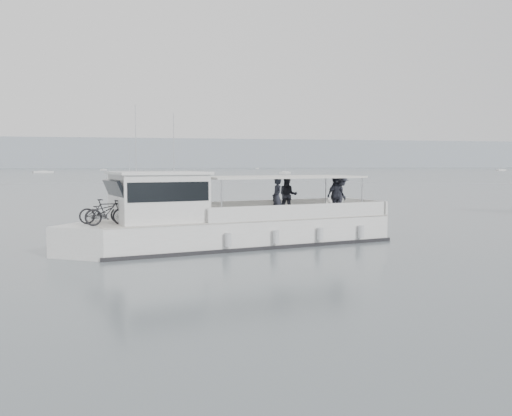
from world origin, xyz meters
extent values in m
plane|color=#515B60|center=(0.00, 0.00, 0.00)|extent=(1400.00, 1400.00, 0.00)
cube|color=#939EA8|center=(0.00, 560.00, 14.00)|extent=(1400.00, 90.00, 28.00)
cube|color=white|center=(3.57, -2.35, 0.48)|extent=(13.24, 6.29, 1.39)
cube|color=white|center=(-2.65, -3.84, 0.48)|extent=(3.38, 3.38, 1.39)
cube|color=beige|center=(3.57, -2.35, 1.17)|extent=(13.24, 6.29, 0.06)
cube|color=black|center=(3.57, -2.35, 0.05)|extent=(13.48, 6.46, 0.19)
cube|color=white|center=(5.06, -0.31, 1.49)|extent=(8.33, 2.08, 0.64)
cube|color=white|center=(5.82, -3.51, 1.49)|extent=(8.33, 2.08, 0.64)
cube|color=white|center=(9.75, -0.88, 1.49)|extent=(0.89, 3.35, 0.64)
cube|color=white|center=(-0.16, -3.24, 2.13)|extent=(3.99, 3.59, 1.92)
cube|color=black|center=(-1.77, -3.63, 2.29)|extent=(1.20, 2.73, 1.23)
cube|color=black|center=(-0.16, -3.24, 2.45)|extent=(3.79, 3.59, 0.75)
cube|color=white|center=(-0.16, -3.24, 3.15)|extent=(4.25, 3.85, 0.11)
cube|color=silver|center=(5.23, -1.96, 2.93)|extent=(7.80, 4.79, 0.09)
cylinder|color=silver|center=(2.26, -4.20, 2.05)|extent=(0.08, 0.08, 1.76)
cylinder|color=silver|center=(1.57, -1.30, 2.05)|extent=(0.08, 0.08, 1.76)
cylinder|color=silver|center=(8.90, -2.62, 2.05)|extent=(0.08, 0.08, 1.76)
cylinder|color=silver|center=(8.21, 0.28, 2.05)|extent=(0.08, 0.08, 1.76)
cylinder|color=silver|center=(-1.01, -2.46, 4.53)|extent=(0.04, 0.04, 2.77)
cylinder|color=silver|center=(0.43, -3.87, 4.32)|extent=(0.04, 0.04, 2.35)
cylinder|color=#BABDC1|center=(2.45, -4.55, 0.53)|extent=(0.31, 0.31, 0.53)
cylinder|color=#BABDC1|center=(4.53, -4.06, 0.53)|extent=(0.31, 0.31, 0.53)
cylinder|color=#BABDC1|center=(6.60, -3.56, 0.53)|extent=(0.31, 0.31, 0.53)
cylinder|color=#BABDC1|center=(8.68, -3.07, 0.53)|extent=(0.31, 0.31, 0.53)
imported|color=black|center=(-2.34, -3.32, 1.65)|extent=(1.93, 1.04, 0.96)
imported|color=black|center=(-2.14, -4.15, 1.68)|extent=(1.75, 0.85, 1.01)
imported|color=#22242D|center=(4.83, -3.04, 2.07)|extent=(0.49, 0.69, 1.79)
imported|color=#22242D|center=(5.89, -1.04, 2.07)|extent=(1.00, 0.85, 1.79)
imported|color=#22242D|center=(7.87, -1.99, 2.07)|extent=(1.13, 0.89, 1.79)
imported|color=#22242D|center=(8.66, -0.70, 2.07)|extent=(1.20, 1.33, 1.79)
cube|color=white|center=(-35.05, 219.77, 0.30)|extent=(8.33, 5.62, 0.75)
cube|color=white|center=(-35.05, 219.77, 0.62)|extent=(3.47, 3.19, 0.45)
cylinder|color=silver|center=(-35.05, 219.77, 4.99)|extent=(0.08, 0.08, 8.79)
cube|color=white|center=(-1.01, 80.84, 0.30)|extent=(3.63, 7.16, 0.75)
cube|color=white|center=(-1.01, 80.84, 0.62)|extent=(2.39, 2.76, 0.45)
cylinder|color=silver|center=(-1.01, 80.84, 4.37)|extent=(0.08, 0.08, 7.54)
cube|color=white|center=(-14.74, 313.09, 0.30)|extent=(3.76, 5.39, 0.75)
cube|color=white|center=(-14.74, 313.09, 0.62)|extent=(2.10, 2.27, 0.45)
cylinder|color=silver|center=(-14.74, 313.09, 3.45)|extent=(0.08, 0.08, 5.71)
cube|color=white|center=(90.87, 377.53, 0.30)|extent=(3.85, 5.97, 0.75)
cube|color=white|center=(90.87, 377.53, 0.62)|extent=(2.23, 2.45, 0.45)
cube|color=white|center=(196.25, 246.05, 0.30)|extent=(6.97, 4.41, 0.75)
cube|color=white|center=(196.25, 246.05, 0.62)|extent=(2.85, 2.58, 0.45)
cylinder|color=silver|center=(196.25, 246.05, 4.26)|extent=(0.08, 0.08, 7.31)
cube|color=white|center=(56.25, 178.97, 0.30)|extent=(5.71, 6.63, 0.75)
cube|color=white|center=(56.25, 178.97, 0.62)|extent=(2.90, 2.99, 0.45)
cylinder|color=silver|center=(56.25, 178.97, 4.27)|extent=(0.08, 0.08, 7.35)
camera|label=1|loc=(-1.36, -26.45, 3.50)|focal=40.00mm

